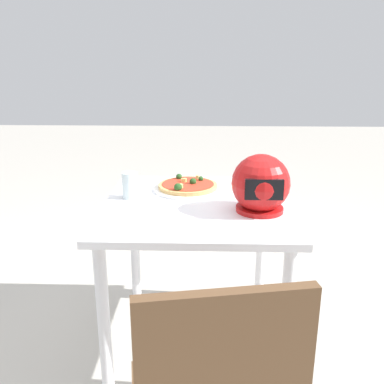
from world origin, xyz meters
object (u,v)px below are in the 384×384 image
at_px(drinking_glass, 130,185).
at_px(pizza, 188,185).
at_px(dining_table, 196,223).
at_px(motorcycle_helmet, 261,185).

bearing_deg(drinking_glass, pizza, -153.28).
distance_m(dining_table, drinking_glass, 0.35).
relative_size(dining_table, drinking_glass, 7.25).
bearing_deg(dining_table, drinking_glass, -11.07).
relative_size(pizza, drinking_glass, 2.39).
xyz_separation_m(motorcycle_helmet, drinking_glass, (0.58, -0.16, -0.06)).
relative_size(dining_table, pizza, 3.04).
xyz_separation_m(dining_table, motorcycle_helmet, (-0.27, 0.10, 0.22)).
xyz_separation_m(pizza, motorcycle_helmet, (-0.32, 0.29, 0.09)).
height_order(pizza, motorcycle_helmet, motorcycle_helmet).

